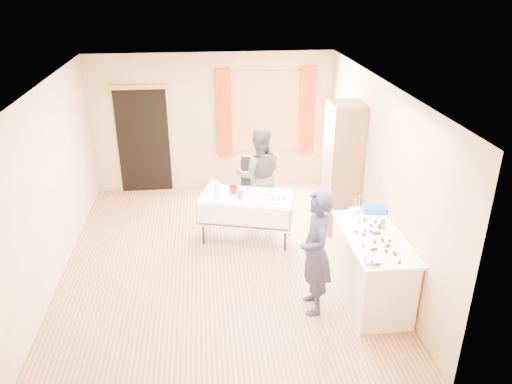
{
  "coord_description": "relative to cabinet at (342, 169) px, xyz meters",
  "views": [
    {
      "loc": [
        -0.17,
        -6.34,
        3.97
      ],
      "look_at": [
        0.52,
        0.0,
        1.09
      ],
      "focal_mm": 35.0,
      "sensor_mm": 36.0,
      "label": 1
    }
  ],
  "objects": [
    {
      "name": "cabinet",
      "position": [
        0.0,
        0.0,
        0.0
      ],
      "size": [
        0.5,
        0.6,
        2.11
      ],
      "primitive_type": "cube",
      "color": "brown",
      "rests_on": "floor"
    },
    {
      "name": "woman",
      "position": [
        -1.28,
        0.44,
        -0.24
      ],
      "size": [
        0.85,
        0.69,
        1.64
      ],
      "primitive_type": "imported",
      "rotation": [
        0.0,
        0.0,
        3.1
      ],
      "color": "black",
      "rests_on": "floor"
    },
    {
      "name": "cup_rainbow",
      "position": [
        -1.65,
        -0.3,
        -0.25
      ],
      "size": [
        0.13,
        0.13,
        0.12
      ],
      "primitive_type": "imported",
      "rotation": [
        0.0,
        0.0,
        -0.01
      ],
      "color": "red",
      "rests_on": "party_table"
    },
    {
      "name": "counter",
      "position": [
        -0.1,
        -1.92,
        -0.6
      ],
      "size": [
        0.72,
        1.52,
        0.91
      ],
      "color": "#F0DECA",
      "rests_on": "floor"
    },
    {
      "name": "blue_basket",
      "position": [
        0.11,
        -1.26,
        -0.11
      ],
      "size": [
        0.33,
        0.25,
        0.08
      ],
      "primitive_type": "cube",
      "rotation": [
        0.0,
        0.0,
        -0.19
      ],
      "color": "blue",
      "rests_on": "counter"
    },
    {
      "name": "ceiling",
      "position": [
        -1.99,
        -0.82,
        1.55
      ],
      "size": [
        4.5,
        5.5,
        0.02
      ],
      "primitive_type": "cube",
      "color": "white",
      "rests_on": "floor"
    },
    {
      "name": "cup_red",
      "position": [
        -1.74,
        -0.08,
        -0.25
      ],
      "size": [
        0.23,
        0.23,
        0.12
      ],
      "primitive_type": "imported",
      "rotation": [
        0.0,
        0.0,
        -0.26
      ],
      "color": "#AF0413",
      "rests_on": "party_table"
    },
    {
      "name": "soda_can",
      "position": [
        0.06,
        -1.74,
        -0.09
      ],
      "size": [
        0.08,
        0.08,
        0.12
      ],
      "primitive_type": "cylinder",
      "rotation": [
        0.0,
        0.0,
        -0.26
      ],
      "color": "#099A4E",
      "rests_on": "counter"
    },
    {
      "name": "curtain_left",
      "position": [
        -1.77,
        1.85,
        0.44
      ],
      "size": [
        0.28,
        0.06,
        1.65
      ],
      "primitive_type": "cube",
      "color": "#A02E10",
      "rests_on": "wall_back"
    },
    {
      "name": "cake_balls",
      "position": [
        -0.11,
        -2.03,
        -0.13
      ],
      "size": [
        0.42,
        1.1,
        0.04
      ],
      "color": "#3F2314",
      "rests_on": "counter"
    },
    {
      "name": "foam_block",
      "position": [
        -0.16,
        -1.28,
        -0.11
      ],
      "size": [
        0.18,
        0.15,
        0.08
      ],
      "primitive_type": "cube",
      "rotation": [
        0.0,
        0.0,
        0.39
      ],
      "color": "white",
      "rests_on": "counter"
    },
    {
      "name": "curtain_right",
      "position": [
        -0.21,
        1.85,
        0.44
      ],
      "size": [
        0.28,
        0.06,
        1.65
      ],
      "primitive_type": "cube",
      "color": "#A02E10",
      "rests_on": "wall_back"
    },
    {
      "name": "wall_left",
      "position": [
        -4.25,
        -0.82,
        0.24
      ],
      "size": [
        0.02,
        5.5,
        2.6
      ],
      "primitive_type": "cube",
      "color": "tan",
      "rests_on": "floor"
    },
    {
      "name": "door_lintel",
      "position": [
        -3.29,
        1.88,
        0.96
      ],
      "size": [
        1.05,
        0.06,
        0.08
      ],
      "primitive_type": "cube",
      "color": "olive",
      "rests_on": "wall_back"
    },
    {
      "name": "window_pane",
      "position": [
        -0.99,
        1.89,
        0.44
      ],
      "size": [
        1.2,
        0.02,
        1.4
      ],
      "primitive_type": "cube",
      "color": "white",
      "rests_on": "wall_back"
    },
    {
      "name": "party_table",
      "position": [
        -1.54,
        -0.19,
        -0.61
      ],
      "size": [
        1.58,
        1.09,
        0.75
      ],
      "rotation": [
        0.0,
        0.0,
        -0.27
      ],
      "color": "black",
      "rests_on": "floor"
    },
    {
      "name": "pitcher",
      "position": [
        -1.99,
        -0.17,
        -0.2
      ],
      "size": [
        0.15,
        0.15,
        0.22
      ],
      "primitive_type": "cylinder",
      "rotation": [
        0.0,
        0.0,
        -0.54
      ],
      "color": "silver",
      "rests_on": "party_table"
    },
    {
      "name": "wall_back",
      "position": [
        -1.99,
        1.94,
        0.24
      ],
      "size": [
        4.5,
        0.02,
        2.6
      ],
      "primitive_type": "cube",
      "color": "tan",
      "rests_on": "floor"
    },
    {
      "name": "bottle",
      "position": [
        -2.07,
        0.15,
        -0.23
      ],
      "size": [
        0.08,
        0.08,
        0.16
      ],
      "primitive_type": "imported",
      "rotation": [
        0.0,
        0.0,
        0.04
      ],
      "color": "white",
      "rests_on": "party_table"
    },
    {
      "name": "mixing_bowl",
      "position": [
        -0.32,
        -2.49,
        -0.12
      ],
      "size": [
        0.21,
        0.21,
        0.05
      ],
      "primitive_type": "imported",
      "rotation": [
        0.0,
        0.0,
        -0.02
      ],
      "color": "white",
      "rests_on": "counter"
    },
    {
      "name": "doorway",
      "position": [
        -3.29,
        1.91,
        -0.06
      ],
      "size": [
        0.95,
        0.04,
        2.0
      ],
      "primitive_type": "cube",
      "color": "black",
      "rests_on": "floor"
    },
    {
      "name": "wall_right",
      "position": [
        0.27,
        -0.82,
        0.24
      ],
      "size": [
        0.02,
        5.5,
        2.6
      ],
      "primitive_type": "cube",
      "color": "tan",
      "rests_on": "floor"
    },
    {
      "name": "pastry_tray",
      "position": [
        -1.08,
        -0.42,
        -0.3
      ],
      "size": [
        0.33,
        0.28,
        0.02
      ],
      "primitive_type": "cube",
      "rotation": [
        0.0,
        0.0,
        -0.34
      ],
      "color": "white",
      "rests_on": "party_table"
    },
    {
      "name": "small_bowl",
      "position": [
        -1.25,
        -0.17,
        -0.28
      ],
      "size": [
        0.22,
        0.22,
        0.05
      ],
      "primitive_type": "imported",
      "rotation": [
        0.0,
        0.0,
        -0.2
      ],
      "color": "white",
      "rests_on": "party_table"
    },
    {
      "name": "wall_front",
      "position": [
        -1.99,
        -3.58,
        0.24
      ],
      "size": [
        4.5,
        0.02,
        2.6
      ],
      "primitive_type": "cube",
      "color": "tan",
      "rests_on": "floor"
    },
    {
      "name": "chair",
      "position": [
        -1.37,
        0.93,
        -0.78
      ],
      "size": [
        0.44,
        0.44,
        0.92
      ],
      "rotation": [
        0.0,
        0.0,
        -0.17
      ],
      "color": "black",
      "rests_on": "floor"
    },
    {
      "name": "floor",
      "position": [
        -1.99,
        -0.82,
        -1.07
      ],
      "size": [
        4.5,
        5.5,
        0.02
      ],
      "primitive_type": "cube",
      "color": "#9E7047",
      "rests_on": "ground"
    },
    {
      "name": "window_frame",
      "position": [
        -0.99,
        1.9,
        0.44
      ],
      "size": [
        1.32,
        0.06,
        1.52
      ],
      "primitive_type": "cube",
      "color": "olive",
      "rests_on": "wall_back"
    },
    {
      "name": "girl",
      "position": [
        -0.87,
        -2.07,
        -0.24
      ],
      "size": [
        0.61,
        0.41,
        1.64
      ],
      "primitive_type": "imported",
      "rotation": [
        0.0,
        0.0,
        -1.59
      ],
      "color": "#1D1F3C",
      "rests_on": "floor"
    }
  ]
}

